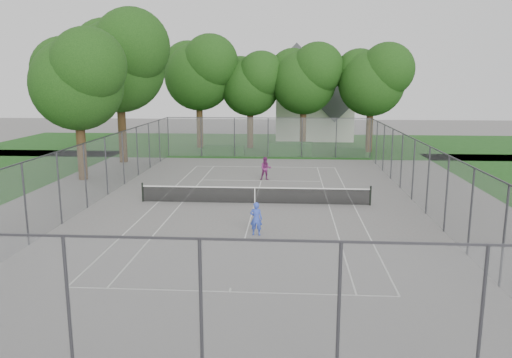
# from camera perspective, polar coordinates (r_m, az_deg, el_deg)

# --- Properties ---
(ground) EXTENTS (120.00, 120.00, 0.00)m
(ground) POSITION_cam_1_polar(r_m,az_deg,el_deg) (27.98, -0.14, -2.81)
(ground) COLOR slate
(ground) RESTS_ON ground
(grass_far) EXTENTS (60.00, 20.00, 0.00)m
(grass_far) POSITION_cam_1_polar(r_m,az_deg,el_deg) (53.54, 1.80, 3.99)
(grass_far) COLOR #174413
(grass_far) RESTS_ON ground
(court_markings) EXTENTS (11.03, 23.83, 0.01)m
(court_markings) POSITION_cam_1_polar(r_m,az_deg,el_deg) (27.98, -0.14, -2.80)
(court_markings) COLOR silver
(court_markings) RESTS_ON ground
(tennis_net) EXTENTS (12.87, 0.10, 1.10)m
(tennis_net) POSITION_cam_1_polar(r_m,az_deg,el_deg) (27.86, -0.14, -1.79)
(tennis_net) COLOR black
(tennis_net) RESTS_ON ground
(perimeter_fence) EXTENTS (18.08, 34.08, 3.52)m
(perimeter_fence) POSITION_cam_1_polar(r_m,az_deg,el_deg) (27.59, -0.14, 0.83)
(perimeter_fence) COLOR #38383D
(perimeter_fence) RESTS_ON ground
(tree_far_left) EXTENTS (7.77, 7.10, 11.17)m
(tree_far_left) POSITION_cam_1_polar(r_m,az_deg,el_deg) (50.84, -6.48, 12.21)
(tree_far_left) COLOR #372514
(tree_far_left) RESTS_ON ground
(tree_far_midleft) EXTENTS (6.66, 6.08, 9.57)m
(tree_far_midleft) POSITION_cam_1_polar(r_m,az_deg,el_deg) (50.31, -0.59, 11.03)
(tree_far_midleft) COLOR #372514
(tree_far_midleft) RESTS_ON ground
(tree_far_midright) EXTENTS (7.17, 6.55, 10.31)m
(tree_far_midright) POSITION_cam_1_polar(r_m,az_deg,el_deg) (49.26, 5.60, 11.57)
(tree_far_midright) COLOR #372514
(tree_far_midright) RESTS_ON ground
(tree_far_right) EXTENTS (7.07, 6.46, 10.17)m
(tree_far_right) POSITION_cam_1_polar(r_m,az_deg,el_deg) (48.52, 13.20, 11.22)
(tree_far_right) COLOR #372514
(tree_far_right) RESTS_ON ground
(tree_side_back) EXTENTS (8.60, 7.85, 12.36)m
(tree_side_back) POSITION_cam_1_polar(r_m,az_deg,el_deg) (42.86, -15.35, 13.16)
(tree_side_back) COLOR #372514
(tree_side_back) RESTS_ON ground
(tree_side_front) EXTENTS (7.09, 6.47, 10.19)m
(tree_side_front) POSITION_cam_1_polar(r_m,az_deg,el_deg) (36.03, -19.74, 10.95)
(tree_side_front) COLOR #372514
(tree_side_front) RESTS_ON ground
(hedge_left) EXTENTS (3.73, 1.12, 0.93)m
(hedge_left) POSITION_cam_1_polar(r_m,az_deg,el_deg) (45.81, -3.67, 3.32)
(hedge_left) COLOR #174616
(hedge_left) RESTS_ON ground
(hedge_mid) EXTENTS (3.94, 1.13, 1.24)m
(hedge_mid) POSITION_cam_1_polar(r_m,az_deg,el_deg) (45.42, 3.89, 3.44)
(hedge_mid) COLOR #174616
(hedge_mid) RESTS_ON ground
(hedge_right) EXTENTS (2.69, 0.98, 0.81)m
(hedge_right) POSITION_cam_1_polar(r_m,az_deg,el_deg) (45.69, 10.65, 3.04)
(hedge_right) COLOR #174616
(hedge_right) RESTS_ON ground
(house) EXTENTS (8.59, 6.66, 10.70)m
(house) POSITION_cam_1_polar(r_m,az_deg,el_deg) (58.57, 6.64, 8.78)
(house) COLOR silver
(house) RESTS_ON ground
(girl_player) EXTENTS (0.58, 0.40, 1.51)m
(girl_player) POSITION_cam_1_polar(r_m,az_deg,el_deg) (22.22, 0.02, -4.55)
(girl_player) COLOR blue
(girl_player) RESTS_ON ground
(woman_player) EXTENTS (0.85, 0.70, 1.60)m
(woman_player) POSITION_cam_1_polar(r_m,az_deg,el_deg) (34.34, 1.11, 1.20)
(woman_player) COLOR #7C2969
(woman_player) RESTS_ON ground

